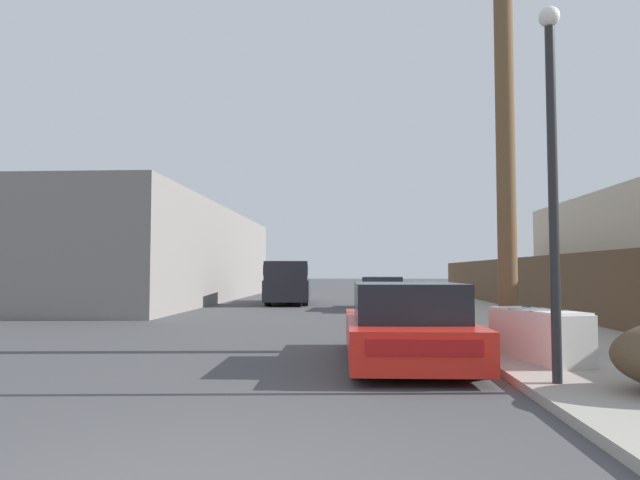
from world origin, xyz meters
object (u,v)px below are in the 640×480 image
discarded_fridge (538,335)px  utility_pole (505,107)px  pickup_truck (288,283)px  street_lamp (552,162)px  car_parked_mid (383,294)px  parked_sports_car_red (405,327)px

discarded_fridge → utility_pole: 4.49m
pickup_truck → street_lamp: street_lamp is taller
car_parked_mid → discarded_fridge: bearing=-78.7°
car_parked_mid → pickup_truck: size_ratio=0.82×
parked_sports_car_red → car_parked_mid: parked_sports_car_red is taller
parked_sports_car_red → utility_pole: utility_pole is taller
utility_pole → discarded_fridge: bearing=-91.4°
parked_sports_car_red → pickup_truck: 16.73m
pickup_truck → parked_sports_car_red: bearing=99.2°
parked_sports_car_red → discarded_fridge: bearing=-9.9°
parked_sports_car_red → utility_pole: 4.76m
parked_sports_car_red → car_parked_mid: (0.36, 13.02, 0.01)m
street_lamp → discarded_fridge: bearing=78.7°
utility_pole → street_lamp: bearing=-96.4°
car_parked_mid → parked_sports_car_red: bearing=-87.4°
discarded_fridge → street_lamp: size_ratio=0.41×
car_parked_mid → utility_pole: bearing=-77.4°
discarded_fridge → pickup_truck: (-5.76, 16.61, 0.44)m
car_parked_mid → street_lamp: (1.29, -15.17, 2.26)m
discarded_fridge → car_parked_mid: size_ratio=0.41×
discarded_fridge → parked_sports_car_red: parked_sports_car_red is taller
discarded_fridge → pickup_truck: pickup_truck is taller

